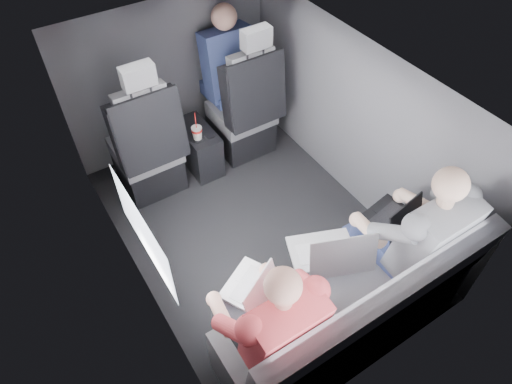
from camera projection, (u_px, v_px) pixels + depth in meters
floor at (253, 230)px, 3.57m from camera, size 2.60×2.60×0.00m
ceiling at (252, 82)px, 2.58m from camera, size 2.60×2.60×0.00m
panel_left at (127, 224)px, 2.75m from camera, size 0.02×2.60×1.35m
panel_right at (354, 123)px, 3.41m from camera, size 0.02×2.60×1.35m
panel_front at (170, 77)px, 3.82m from camera, size 1.80×0.02×1.35m
panel_back at (389, 317)px, 2.33m from camera, size 1.80×0.02×1.35m
side_window at (143, 233)px, 2.42m from camera, size 0.02×0.75×0.42m
seatbelt at (256, 84)px, 3.54m from camera, size 0.35×0.11×0.59m
front_seat_left at (148, 152)px, 3.59m from camera, size 0.52×0.58×1.26m
front_seat_right at (245, 114)px, 3.93m from camera, size 0.52×0.58×1.26m
center_console at (199, 148)px, 3.93m from camera, size 0.24×0.48×0.41m
rear_bench at (348, 315)px, 2.73m from camera, size 1.60×0.57×0.92m
soda_cup at (197, 133)px, 3.65m from camera, size 0.09×0.09×0.26m
laptop_white at (253, 287)px, 2.50m from camera, size 0.37×0.40×0.23m
laptop_silver at (329, 253)px, 2.64m from camera, size 0.46×0.47×0.27m
laptop_black at (393, 217)px, 2.84m from camera, size 0.35×0.33×0.23m
passenger_rear_left at (268, 322)px, 2.37m from camera, size 0.49×0.61×1.20m
passenger_rear_right at (410, 235)px, 2.73m from camera, size 0.53×0.64×1.26m
passenger_front_right at (227, 65)px, 3.81m from camera, size 0.41×0.41×0.85m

